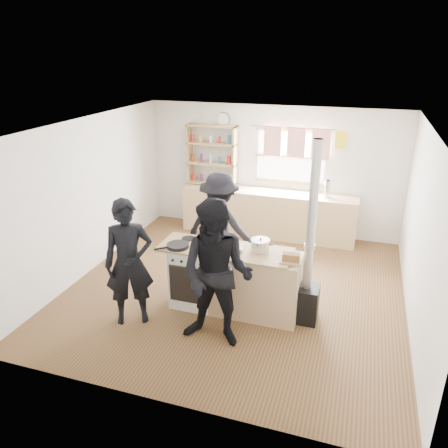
{
  "coord_description": "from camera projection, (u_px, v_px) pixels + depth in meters",
  "views": [
    {
      "loc": [
        1.65,
        -5.71,
        3.49
      ],
      "look_at": [
        -0.16,
        -0.1,
        1.1
      ],
      "focal_mm": 35.0,
      "sensor_mm": 36.0,
      "label": 1
    }
  ],
  "objects": [
    {
      "name": "shelving_unit",
      "position": [
        212.0,
        155.0,
        8.65
      ],
      "size": [
        1.0,
        0.28,
        1.2
      ],
      "color": "tan",
      "rests_on": "back_counter"
    },
    {
      "name": "ground",
      "position": [
        236.0,
        288.0,
        6.82
      ],
      "size": [
        5.0,
        5.0,
        0.01
      ],
      "primitive_type": "cube",
      "color": "brown",
      "rests_on": "ground"
    },
    {
      "name": "back_counter",
      "position": [
        268.0,
        213.0,
        8.61
      ],
      "size": [
        3.4,
        0.55,
        0.9
      ],
      "primitive_type": "cube",
      "color": "tan",
      "rests_on": "ground"
    },
    {
      "name": "cooking_island",
      "position": [
        235.0,
        280.0,
        6.12
      ],
      "size": [
        1.97,
        0.64,
        0.93
      ],
      "color": "white",
      "rests_on": "ground"
    },
    {
      "name": "stockpot_counter",
      "position": [
        260.0,
        245.0,
        5.87
      ],
      "size": [
        0.26,
        0.26,
        0.2
      ],
      "color": "silver",
      "rests_on": "cooking_island"
    },
    {
      "name": "flue_heater",
      "position": [
        307.0,
        278.0,
        5.8
      ],
      "size": [
        0.35,
        0.35,
        2.5
      ],
      "color": "black",
      "rests_on": "ground"
    },
    {
      "name": "person_near_right",
      "position": [
        217.0,
        275.0,
        5.25
      ],
      "size": [
        0.94,
        0.74,
        1.9
      ],
      "primitive_type": "imported",
      "rotation": [
        0.0,
        0.0,
        -0.02
      ],
      "color": "black",
      "rests_on": "ground"
    },
    {
      "name": "bread_board",
      "position": [
        291.0,
        258.0,
        5.59
      ],
      "size": [
        0.29,
        0.22,
        0.12
      ],
      "color": "tan",
      "rests_on": "cooking_island"
    },
    {
      "name": "skillet_greens",
      "position": [
        178.0,
        245.0,
        6.01
      ],
      "size": [
        0.43,
        0.43,
        0.05
      ],
      "color": "black",
      "rests_on": "cooking_island"
    },
    {
      "name": "person_far",
      "position": [
        220.0,
        226.0,
        6.89
      ],
      "size": [
        1.19,
        0.77,
        1.73
      ],
      "primitive_type": "imported",
      "rotation": [
        0.0,
        0.0,
        3.02
      ],
      "color": "black",
      "rests_on": "ground"
    },
    {
      "name": "stockpot_stove",
      "position": [
        213.0,
        236.0,
        6.16
      ],
      "size": [
        0.25,
        0.25,
        0.2
      ],
      "color": "#BABABC",
      "rests_on": "cooking_island"
    },
    {
      "name": "person_near_left",
      "position": [
        129.0,
        263.0,
        5.71
      ],
      "size": [
        0.76,
        0.67,
        1.74
      ],
      "primitive_type": "imported",
      "rotation": [
        0.0,
        0.0,
        0.49
      ],
      "color": "black",
      "rests_on": "ground"
    },
    {
      "name": "roast_tray",
      "position": [
        230.0,
        247.0,
        5.93
      ],
      "size": [
        0.4,
        0.3,
        0.06
      ],
      "color": "silver",
      "rests_on": "cooking_island"
    },
    {
      "name": "thermos",
      "position": [
        327.0,
        189.0,
        8.07
      ],
      "size": [
        0.1,
        0.1,
        0.32
      ],
      "primitive_type": "cylinder",
      "color": "silver",
      "rests_on": "back_counter"
    }
  ]
}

